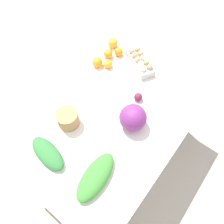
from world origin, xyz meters
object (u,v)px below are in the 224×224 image
greens_bunch_beet_tops (48,153)px  greens_bunch_kale (96,177)px  orange_0 (108,54)px  beet_root (138,97)px  orange_3 (97,62)px  cabbage_purple (133,118)px  orange_1 (113,43)px  paper_bag (68,119)px  orange_4 (119,52)px  egg_carton (140,61)px  orange_2 (108,64)px

greens_bunch_beet_tops → greens_bunch_kale: 0.32m
greens_bunch_beet_tops → orange_0: (0.86, 0.22, 0.00)m
beet_root → orange_3: bearing=81.0°
cabbage_purple → orange_1: (0.49, 0.54, -0.05)m
orange_0 → orange_3: orange_3 is taller
orange_1 → paper_bag: bearing=-164.0°
orange_4 → cabbage_purple: bearing=-134.8°
orange_0 → cabbage_purple: bearing=-127.0°
cabbage_purple → greens_bunch_beet_tops: 0.56m
beet_root → orange_1: (0.30, 0.46, 0.01)m
cabbage_purple → orange_3: 0.56m
egg_carton → orange_3: (-0.20, 0.25, -0.00)m
orange_2 → orange_1: bearing=28.8°
orange_0 → orange_4: (0.07, -0.05, -0.00)m
paper_bag → cabbage_purple: bearing=-53.3°
orange_1 → orange_4: 0.11m
orange_0 → orange_3: bearing=176.8°
cabbage_purple → orange_2: bearing=56.0°
egg_carton → orange_3: size_ratio=3.87×
greens_bunch_beet_tops → beet_root: greens_bunch_beet_tops is taller
cabbage_purple → greens_bunch_beet_tops: bearing=150.4°
greens_bunch_beet_tops → beet_root: 0.69m
orange_0 → orange_4: orange_0 is taller
beet_root → orange_4: bearing=54.7°
paper_bag → orange_0: bearing=15.0°
greens_bunch_kale → orange_2: bearing=33.9°
egg_carton → greens_bunch_kale: (-0.87, -0.29, -0.01)m
orange_0 → orange_1: 0.12m
beet_root → orange_2: bearing=73.1°
greens_bunch_kale → paper_bag: bearing=65.8°
orange_0 → paper_bag: bearing=-165.0°
orange_2 → orange_3: 0.08m
greens_bunch_beet_tops → greens_bunch_kale: greens_bunch_kale is taller
greens_bunch_kale → orange_0: size_ratio=4.44×
orange_0 → greens_bunch_kale: bearing=-145.7°
beet_root → orange_1: bearing=56.6°
orange_4 → orange_0: bearing=142.4°
beet_root → orange_4: (0.26, 0.36, 0.00)m
egg_carton → greens_bunch_beet_tops: 0.94m
orange_1 → orange_0: bearing=-158.9°
egg_carton → orange_3: egg_carton is taller
cabbage_purple → greens_bunch_beet_tops: cabbage_purple is taller
egg_carton → orange_4: egg_carton is taller
cabbage_purple → orange_3: bearing=63.5°
cabbage_purple → paper_bag: cabbage_purple is taller
orange_2 → orange_3: (-0.04, 0.07, 0.01)m
greens_bunch_beet_tops → orange_4: (0.92, 0.17, 0.00)m
beet_root → orange_1: orange_1 is taller
cabbage_purple → orange_0: 0.62m
greens_bunch_kale → orange_1: (0.90, 0.58, 0.01)m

